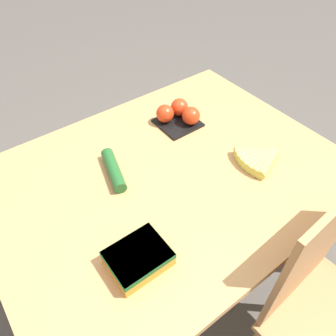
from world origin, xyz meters
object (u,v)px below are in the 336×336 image
at_px(chair, 324,310).
at_px(cucumber_near, 113,170).
at_px(tomato_pack, 178,114).
at_px(carrot_bag, 138,257).
at_px(banana_bunch, 260,157).

height_order(chair, cucumber_near, chair).
xyz_separation_m(tomato_pack, carrot_bag, (0.51, 0.47, -0.01)).
xyz_separation_m(chair, banana_bunch, (-0.14, -0.48, 0.26)).
bearing_deg(cucumber_near, tomato_pack, -164.27).
relative_size(banana_bunch, carrot_bag, 1.05).
bearing_deg(chair, tomato_pack, 83.55).
relative_size(banana_bunch, cucumber_near, 0.87).
distance_m(tomato_pack, carrot_bag, 0.69).
bearing_deg(carrot_bag, cucumber_near, -109.27).
distance_m(chair, cucumber_near, 0.87).
bearing_deg(tomato_pack, banana_bunch, 104.21).
xyz_separation_m(tomato_pack, cucumber_near, (0.39, 0.11, -0.02)).
bearing_deg(banana_bunch, chair, 73.46).
relative_size(chair, cucumber_near, 4.73).
relative_size(tomato_pack, carrot_bag, 0.98).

